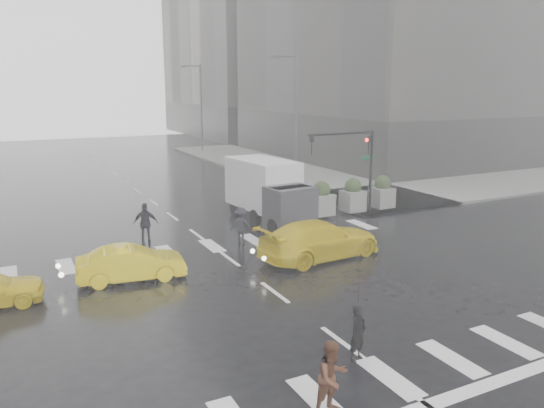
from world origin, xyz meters
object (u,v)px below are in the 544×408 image
taxi_mid (131,264)px  pedestrian_brown (332,377)px  traffic_signal_pole (356,155)px  box_truck (270,190)px

taxi_mid → pedestrian_brown: bearing=-160.8°
traffic_signal_pole → box_truck: traffic_signal_pole is taller
box_truck → pedestrian_brown: bearing=-117.0°
traffic_signal_pole → pedestrian_brown: (-11.00, -14.53, -2.40)m
pedestrian_brown → box_truck: box_truck is taller
traffic_signal_pole → box_truck: (-4.92, 0.48, -1.55)m
pedestrian_brown → taxi_mid: pedestrian_brown is taller
traffic_signal_pole → taxi_mid: size_ratio=1.19×
traffic_signal_pole → taxi_mid: (-13.04, -4.64, -2.59)m
pedestrian_brown → box_truck: 16.22m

